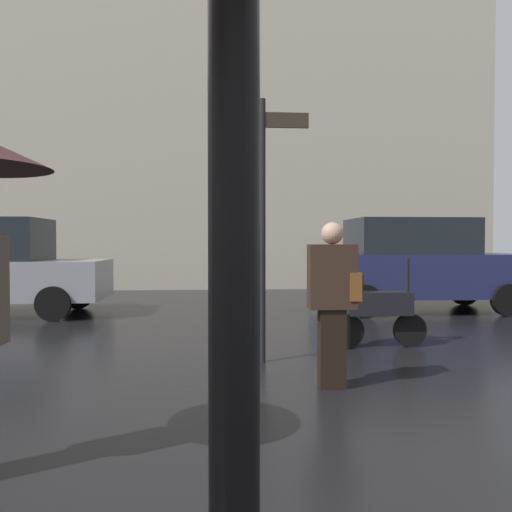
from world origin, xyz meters
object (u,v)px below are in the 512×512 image
Objects in this scene: parked_car_right at (416,264)px; street_signpost at (263,204)px; parked_scooter at (376,307)px; pedestrian_with_bag at (333,294)px.

street_signpost reaches higher than parked_car_right.
parked_car_right is at bearing 50.69° from street_signpost.
pedestrian_with_bag is at bearing -115.17° from parked_scooter.
parked_scooter is at bearing 74.85° from parked_car_right.
pedestrian_with_bag is 0.38× the size of parked_car_right.
parked_car_right is 5.86m from street_signpost.
pedestrian_with_bag is at bearing 75.11° from parked_car_right.
pedestrian_with_bag is 0.52× the size of street_signpost.
parked_car_right reaches higher than pedestrian_with_bag.
pedestrian_with_bag is 1.65m from street_signpost.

